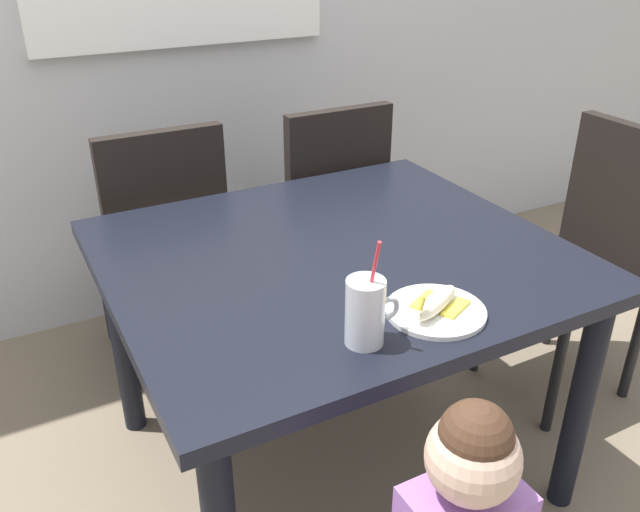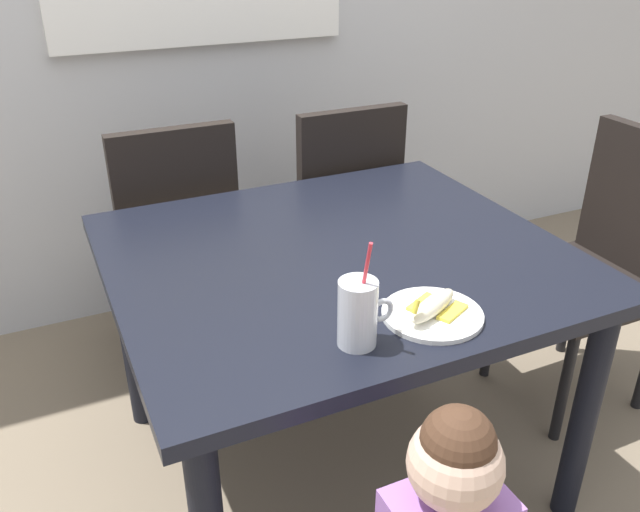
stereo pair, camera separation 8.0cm
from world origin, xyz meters
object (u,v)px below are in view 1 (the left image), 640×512
(dining_table, at_px, (335,283))
(dining_chair_right, at_px, (324,207))
(milk_cup, at_px, (365,315))
(peeled_banana, at_px, (437,303))
(dining_chair_left, at_px, (162,236))
(dining_chair_far, at_px, (588,249))
(snack_plate, at_px, (436,311))

(dining_table, relative_size, dining_chair_right, 1.26)
(milk_cup, distance_m, peeled_banana, 0.20)
(dining_chair_left, relative_size, milk_cup, 3.83)
(dining_chair_far, distance_m, snack_plate, 1.03)
(dining_chair_right, distance_m, peeled_banana, 1.18)
(dining_chair_far, distance_m, peeled_banana, 1.04)
(dining_table, height_order, peeled_banana, peeled_banana)
(dining_chair_left, height_order, dining_chair_far, same)
(dining_table, bearing_deg, snack_plate, -82.67)
(peeled_banana, bearing_deg, snack_plate, 58.86)
(dining_chair_right, distance_m, milk_cup, 1.27)
(snack_plate, xyz_separation_m, peeled_banana, (-0.00, -0.00, 0.03))
(dining_chair_left, height_order, snack_plate, dining_chair_left)
(dining_chair_left, relative_size, snack_plate, 4.17)
(milk_cup, height_order, peeled_banana, milk_cup)
(dining_table, xyz_separation_m, dining_chair_right, (0.35, 0.72, -0.11))
(dining_chair_right, height_order, peeled_banana, dining_chair_right)
(dining_table, relative_size, snack_plate, 5.25)
(dining_chair_left, xyz_separation_m, snack_plate, (0.34, -1.14, 0.22))
(dining_chair_left, height_order, peeled_banana, dining_chair_left)
(dining_chair_right, relative_size, peeled_banana, 5.46)
(dining_chair_left, height_order, dining_chair_right, same)
(snack_plate, relative_size, peeled_banana, 1.31)
(peeled_banana, bearing_deg, dining_chair_right, 74.56)
(peeled_banana, bearing_deg, milk_cup, -174.99)
(milk_cup, height_order, snack_plate, milk_cup)
(dining_chair_right, height_order, snack_plate, dining_chair_right)
(dining_table, distance_m, peeled_banana, 0.41)
(milk_cup, xyz_separation_m, peeled_banana, (0.20, 0.02, -0.04))
(dining_chair_right, xyz_separation_m, peeled_banana, (-0.31, -1.11, 0.24))
(dining_chair_right, relative_size, dining_chair_far, 1.00)
(dining_table, xyz_separation_m, snack_plate, (0.05, -0.38, 0.11))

